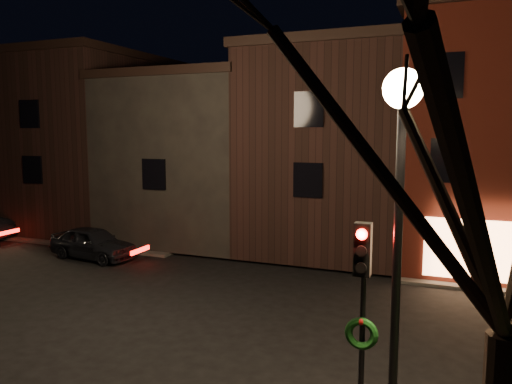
% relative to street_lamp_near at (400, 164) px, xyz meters
% --- Properties ---
extents(ground, '(120.00, 120.00, 0.00)m').
position_rel_street_lamp_near_xyz_m(ground, '(-6.20, 6.00, -5.18)').
color(ground, black).
rests_on(ground, ground).
extents(sidewalk_far_left, '(30.00, 30.00, 0.12)m').
position_rel_street_lamp_near_xyz_m(sidewalk_far_left, '(-26.20, 26.00, -5.12)').
color(sidewalk_far_left, '#2D2B28').
rests_on(sidewalk_far_left, ground).
extents(corner_building, '(6.50, 8.50, 10.50)m').
position_rel_street_lamp_near_xyz_m(corner_building, '(1.80, 15.47, 0.22)').
color(corner_building, '#51170E').
rests_on(corner_building, ground).
extents(row_building_a, '(7.30, 10.30, 9.40)m').
position_rel_street_lamp_near_xyz_m(row_building_a, '(-4.70, 16.50, -0.34)').
color(row_building_a, black).
rests_on(row_building_a, ground).
extents(row_building_b, '(7.80, 10.30, 8.40)m').
position_rel_street_lamp_near_xyz_m(row_building_b, '(-11.95, 16.50, -0.85)').
color(row_building_b, black).
rests_on(row_building_b, ground).
extents(row_building_c, '(7.30, 10.30, 9.90)m').
position_rel_street_lamp_near_xyz_m(row_building_c, '(-19.20, 16.50, -0.09)').
color(row_building_c, black).
rests_on(row_building_c, ground).
extents(street_lamp_near, '(0.60, 0.60, 6.48)m').
position_rel_street_lamp_near_xyz_m(street_lamp_near, '(0.00, 0.00, 0.00)').
color(street_lamp_near, black).
rests_on(street_lamp_near, sidewalk_near_right).
extents(traffic_signal, '(0.58, 0.38, 4.05)m').
position_rel_street_lamp_near_xyz_m(traffic_signal, '(-0.60, 0.49, -2.37)').
color(traffic_signal, black).
rests_on(traffic_signal, sidewalk_near_right).
extents(parked_car_a, '(4.36, 2.18, 1.43)m').
position_rel_street_lamp_near_xyz_m(parked_car_a, '(-14.11, 9.75, -4.47)').
color(parked_car_a, black).
rests_on(parked_car_a, ground).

